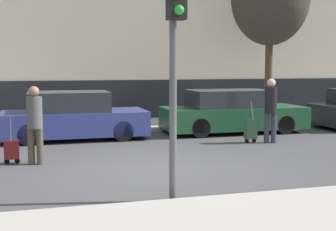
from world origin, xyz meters
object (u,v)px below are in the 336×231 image
pedestrian_right (271,106)px  trolley_left (12,150)px  parked_car_1 (73,117)px  pedestrian_left (35,120)px  traffic_light (175,37)px  parked_car_2 (232,113)px  trolley_right (251,129)px

pedestrian_right → trolley_left: bearing=-153.5°
parked_car_1 → pedestrian_right: pedestrian_right is taller
pedestrian_left → traffic_light: size_ratio=0.47×
parked_car_1 → pedestrian_left: bearing=-107.5°
parked_car_2 → pedestrian_left: bearing=-151.1°
pedestrian_right → trolley_right: size_ratio=1.54×
trolley_left → trolley_right: size_ratio=0.89×
parked_car_1 → trolley_right: size_ratio=3.56×
pedestrian_left → pedestrian_right: size_ratio=0.96×
pedestrian_right → parked_car_1: bearing=176.1°
pedestrian_right → trolley_right: (-0.52, 0.17, -0.66)m
trolley_right → parked_car_1: bearing=157.6°
trolley_left → trolley_right: (6.40, 1.20, 0.06)m
parked_car_1 → trolley_right: parked_car_1 is taller
parked_car_2 → pedestrian_left: (-6.18, -3.41, 0.34)m
pedestrian_left → trolley_right: size_ratio=1.47×
parked_car_1 → parked_car_2: (5.12, 0.05, -0.01)m
parked_car_2 → pedestrian_right: pedestrian_right is taller
trolley_left → traffic_light: size_ratio=0.29×
parked_car_1 → parked_car_2: bearing=0.5°
parked_car_2 → trolley_left: (-6.70, -3.23, -0.34)m
trolley_right → traffic_light: bearing=-126.5°
parked_car_2 → pedestrian_right: 2.25m
pedestrian_right → traffic_light: size_ratio=0.49×
parked_car_2 → trolley_right: bearing=-98.5°
traffic_light → parked_car_1: bearing=98.9°
parked_car_1 → pedestrian_left: pedestrian_left is taller
pedestrian_right → trolley_right: pedestrian_right is taller
trolley_right → traffic_light: 6.65m
trolley_left → traffic_light: (2.68, -3.83, 2.32)m
traffic_light → trolley_right: bearing=53.5°
parked_car_2 → traffic_light: bearing=-119.6°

